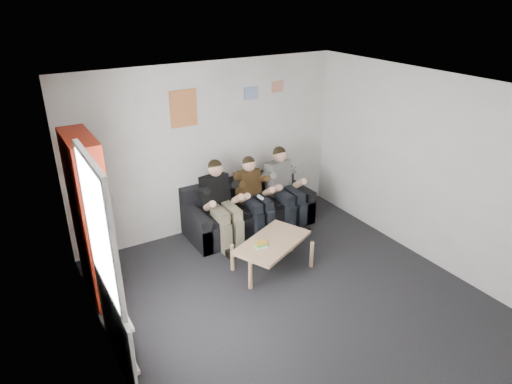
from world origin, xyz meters
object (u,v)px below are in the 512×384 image
person_left (222,204)px  person_right (285,188)px  sofa (248,212)px  bookshelf (92,219)px  person_middle (254,197)px  coffee_table (272,244)px

person_left → person_right: (1.16, -0.00, 0.00)m
sofa → person_left: (-0.58, -0.20, 0.36)m
bookshelf → person_left: 2.02m
person_left → person_middle: (0.58, 0.00, -0.02)m
coffee_table → person_middle: bearing=72.9°
coffee_table → person_right: size_ratio=0.85×
bookshelf → person_middle: bookshelf is taller
bookshelf → person_middle: bearing=7.2°
person_middle → person_right: (0.58, -0.00, 0.02)m
bookshelf → person_left: bearing=9.3°
person_middle → person_right: bearing=-9.4°
sofa → person_right: size_ratio=1.58×
sofa → person_middle: size_ratio=1.65×
sofa → person_middle: bearing=-90.0°
sofa → bookshelf: size_ratio=0.97×
coffee_table → person_right: bearing=48.9°
person_right → sofa: bearing=151.6°
bookshelf → person_middle: (2.53, 0.32, -0.44)m
person_middle → person_right: size_ratio=0.96×
person_middle → person_right: 0.58m
coffee_table → person_left: 1.09m
coffee_table → person_right: person_right is taller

